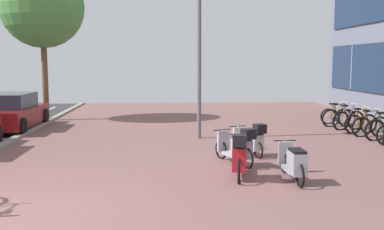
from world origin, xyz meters
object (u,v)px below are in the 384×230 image
(bicycle_rack_06, at_px, (371,127))
(scooter_far, at_px, (238,147))
(scooter_near, at_px, (251,140))
(bicycle_rack_05, at_px, (384,130))
(bicycle_rack_10, at_px, (336,116))
(bicycle_rack_09, at_px, (339,118))
(scooter_extra, at_px, (239,156))
(bicycle_rack_07, at_px, (361,124))
(street_tree, at_px, (42,6))
(scooter_mid, at_px, (294,163))
(lamp_post, at_px, (199,49))
(bicycle_rack_08, at_px, (349,120))
(parked_car_far, at_px, (10,112))

(bicycle_rack_06, bearing_deg, scooter_far, -144.23)
(bicycle_rack_06, bearing_deg, scooter_near, -150.05)
(bicycle_rack_05, xyz_separation_m, bicycle_rack_06, (-0.08, 0.77, -0.01))
(bicycle_rack_05, relative_size, bicycle_rack_10, 1.09)
(bicycle_rack_09, distance_m, scooter_near, 6.74)
(bicycle_rack_10, distance_m, scooter_extra, 9.71)
(scooter_far, bearing_deg, bicycle_rack_07, 40.92)
(bicycle_rack_05, bearing_deg, scooter_extra, -142.64)
(street_tree, bearing_deg, scooter_mid, -52.87)
(scooter_extra, relative_size, lamp_post, 0.35)
(bicycle_rack_05, height_order, bicycle_rack_09, bicycle_rack_05)
(bicycle_rack_08, distance_m, scooter_near, 6.22)
(scooter_far, xyz_separation_m, street_tree, (-6.93, 8.83, 4.43))
(scooter_near, height_order, scooter_mid, scooter_near)
(bicycle_rack_07, xyz_separation_m, bicycle_rack_10, (0.02, 2.32, -0.02))
(scooter_mid, relative_size, parked_car_far, 0.44)
(bicycle_rack_06, bearing_deg, street_tree, 157.33)
(bicycle_rack_05, bearing_deg, lamp_post, 171.61)
(bicycle_rack_08, xyz_separation_m, street_tree, (-12.04, 3.52, 4.52))
(lamp_post, bearing_deg, bicycle_rack_10, 26.95)
(bicycle_rack_09, xyz_separation_m, parked_car_far, (-12.65, 0.22, 0.29))
(lamp_post, bearing_deg, bicycle_rack_08, 14.11)
(bicycle_rack_07, relative_size, scooter_near, 0.78)
(bicycle_rack_10, height_order, scooter_far, scooter_far)
(scooter_mid, bearing_deg, lamp_post, 106.29)
(bicycle_rack_09, bearing_deg, scooter_mid, -118.34)
(bicycle_rack_10, height_order, scooter_near, scooter_near)
(bicycle_rack_06, height_order, scooter_far, bicycle_rack_06)
(lamp_post, relative_size, street_tree, 0.79)
(street_tree, bearing_deg, bicycle_rack_06, -22.67)
(bicycle_rack_07, distance_m, scooter_near, 5.82)
(bicycle_rack_05, xyz_separation_m, parked_car_far, (-12.89, 3.32, 0.29))
(parked_car_far, bearing_deg, scooter_near, -32.69)
(bicycle_rack_05, bearing_deg, bicycle_rack_07, 92.48)
(scooter_extra, xyz_separation_m, lamp_post, (-0.47, 5.06, 2.46))
(bicycle_rack_10, xyz_separation_m, scooter_mid, (-4.31, -8.41, 0.07))
(bicycle_rack_06, bearing_deg, bicycle_rack_10, 89.49)
(bicycle_rack_05, height_order, street_tree, street_tree)
(bicycle_rack_08, xyz_separation_m, scooter_far, (-5.11, -5.31, 0.09))
(bicycle_rack_08, relative_size, scooter_mid, 0.79)
(street_tree, bearing_deg, lamp_post, -38.36)
(bicycle_rack_07, distance_m, bicycle_rack_10, 2.32)
(scooter_far, height_order, scooter_extra, scooter_extra)
(bicycle_rack_08, distance_m, street_tree, 13.33)
(bicycle_rack_10, height_order, scooter_mid, bicycle_rack_10)
(bicycle_rack_05, relative_size, bicycle_rack_06, 0.99)
(bicycle_rack_07, bearing_deg, bicycle_rack_06, -90.82)
(bicycle_rack_06, height_order, parked_car_far, parked_car_far)
(scooter_extra, bearing_deg, bicycle_rack_10, 56.04)
(scooter_far, distance_m, parked_car_far, 9.87)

